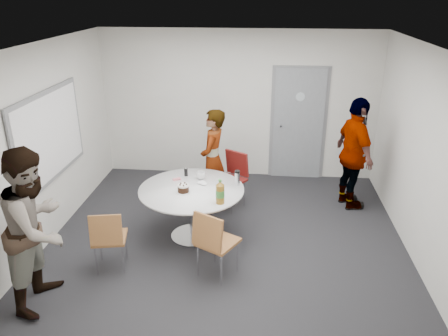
# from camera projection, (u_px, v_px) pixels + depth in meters

# --- Properties ---
(floor) EXTENTS (5.00, 5.00, 0.00)m
(floor) POSITION_uv_depth(u_px,v_px,m) (226.00, 243.00, 6.18)
(floor) COLOR black
(floor) RESTS_ON ground
(ceiling) EXTENTS (5.00, 5.00, 0.00)m
(ceiling) POSITION_uv_depth(u_px,v_px,m) (226.00, 47.00, 5.14)
(ceiling) COLOR silver
(ceiling) RESTS_ON wall_back
(wall_back) EXTENTS (5.00, 0.00, 5.00)m
(wall_back) POSITION_uv_depth(u_px,v_px,m) (238.00, 105.00, 7.96)
(wall_back) COLOR silver
(wall_back) RESTS_ON floor
(wall_left) EXTENTS (0.00, 5.00, 5.00)m
(wall_left) POSITION_uv_depth(u_px,v_px,m) (42.00, 147.00, 5.88)
(wall_left) COLOR silver
(wall_left) RESTS_ON floor
(wall_right) EXTENTS (0.00, 5.00, 5.00)m
(wall_right) POSITION_uv_depth(u_px,v_px,m) (425.00, 160.00, 5.44)
(wall_right) COLOR silver
(wall_right) RESTS_ON floor
(wall_front) EXTENTS (5.00, 0.00, 5.00)m
(wall_front) POSITION_uv_depth(u_px,v_px,m) (197.00, 268.00, 3.36)
(wall_front) COLOR silver
(wall_front) RESTS_ON floor
(door) EXTENTS (1.02, 0.17, 2.12)m
(door) POSITION_uv_depth(u_px,v_px,m) (298.00, 124.00, 7.97)
(door) COLOR slate
(door) RESTS_ON wall_back
(whiteboard) EXTENTS (0.04, 1.90, 1.25)m
(whiteboard) POSITION_uv_depth(u_px,v_px,m) (50.00, 136.00, 6.02)
(whiteboard) COLOR slate
(whiteboard) RESTS_ON wall_left
(table) EXTENTS (1.47, 1.47, 1.10)m
(table) POSITION_uv_depth(u_px,v_px,m) (194.00, 195.00, 6.08)
(table) COLOR white
(table) RESTS_ON floor
(chair_near_left) EXTENTS (0.48, 0.51, 0.85)m
(chair_near_left) POSITION_uv_depth(u_px,v_px,m) (108.00, 236.00, 5.37)
(chair_near_left) COLOR brown
(chair_near_left) RESTS_ON floor
(chair_near_right) EXTENTS (0.60, 0.62, 0.91)m
(chair_near_right) POSITION_uv_depth(u_px,v_px,m) (213.00, 239.00, 5.24)
(chair_near_right) COLOR brown
(chair_near_right) RESTS_ON floor
(chair_far) EXTENTS (0.61, 0.63, 0.92)m
(chair_far) POSITION_uv_depth(u_px,v_px,m) (233.00, 174.00, 7.05)
(chair_far) COLOR maroon
(chair_far) RESTS_ON floor
(person_main) EXTENTS (0.48, 0.65, 1.64)m
(person_main) POSITION_uv_depth(u_px,v_px,m) (213.00, 160.00, 6.90)
(person_main) COLOR #A5C6EA
(person_main) RESTS_ON floor
(person_left) EXTENTS (0.71, 0.91, 1.86)m
(person_left) POSITION_uv_depth(u_px,v_px,m) (37.00, 228.00, 4.75)
(person_left) COLOR white
(person_left) RESTS_ON floor
(person_right) EXTENTS (0.72, 1.15, 1.82)m
(person_right) POSITION_uv_depth(u_px,v_px,m) (354.00, 154.00, 6.88)
(person_right) COLOR black
(person_right) RESTS_ON floor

